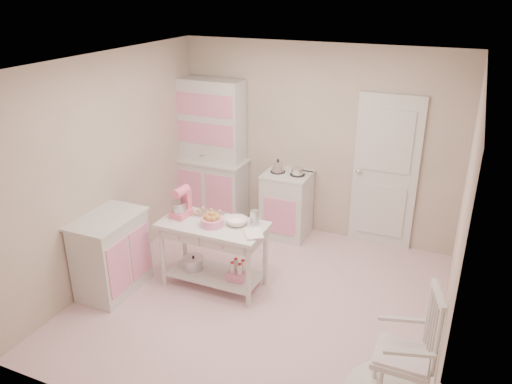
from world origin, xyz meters
TOP-DOWN VIEW (x-y plane):
  - room_shell at (0.00, 0.00)m, footprint 3.84×3.84m
  - door at (0.95, 1.87)m, footprint 0.82×0.05m
  - hutch at (-1.49, 1.66)m, footprint 1.06×0.50m
  - stove at (-0.29, 1.61)m, footprint 0.62×0.57m
  - base_cabinet at (-1.63, -0.45)m, footprint 0.54×0.84m
  - rocking_chair at (1.62, -0.83)m, footprint 0.66×0.82m
  - work_table at (-0.61, 0.09)m, footprint 1.20×0.60m
  - stand_mixer at (-1.03, 0.11)m, footprint 0.22×0.30m
  - cookie_tray at (-0.76, 0.27)m, footprint 0.34×0.24m
  - bread_basket at (-0.59, 0.04)m, footprint 0.25×0.25m
  - mixing_bowl at (-0.35, 0.17)m, footprint 0.24×0.24m
  - metal_pitcher at (-0.17, 0.25)m, footprint 0.10×0.10m
  - recipe_book at (-0.16, -0.03)m, footprint 0.29×0.31m

SIDE VIEW (x-z plane):
  - work_table at x=-0.61m, z-range 0.00..0.80m
  - stove at x=-0.29m, z-range 0.00..0.92m
  - base_cabinet at x=-1.63m, z-range 0.00..0.92m
  - rocking_chair at x=1.62m, z-range 0.00..1.10m
  - cookie_tray at x=-0.76m, z-range 0.80..0.82m
  - recipe_book at x=-0.16m, z-range 0.80..0.82m
  - mixing_bowl at x=-0.35m, z-range 0.80..0.88m
  - bread_basket at x=-0.59m, z-range 0.80..0.89m
  - metal_pitcher at x=-0.17m, z-range 0.80..0.97m
  - stand_mixer at x=-1.03m, z-range 0.80..1.14m
  - door at x=0.95m, z-range 0.00..2.04m
  - hutch at x=-1.49m, z-range 0.00..2.08m
  - room_shell at x=0.00m, z-range 0.34..2.96m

